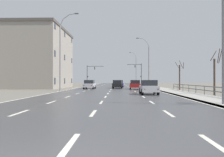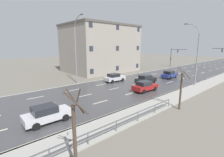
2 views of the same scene
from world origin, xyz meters
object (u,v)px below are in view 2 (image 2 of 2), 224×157
object	(u,v)px
car_far_left	(47,114)
traffic_signal_left	(174,55)
street_lamp_left_bank	(76,52)
brick_building	(100,48)
car_distant	(145,86)
car_mid_centre	(114,77)
street_lamp_midground	(196,56)
car_near_left	(169,74)
car_far_right	(146,79)

from	to	relation	value
car_far_left	traffic_signal_left	bearing A→B (deg)	105.09
street_lamp_left_bank	car_far_left	size ratio (longest dim) A/B	2.85
car_far_left	brick_building	world-z (taller)	brick_building
street_lamp_left_bank	traffic_signal_left	bearing A→B (deg)	89.28
car_distant	car_mid_centre	xyz separation A→B (m)	(-7.91, 1.01, 0.00)
street_lamp_midground	car_near_left	distance (m)	7.93
street_lamp_midground	brick_building	bearing A→B (deg)	-175.47
car_near_left	car_far_right	bearing A→B (deg)	-94.55
street_lamp_midground	car_distant	distance (m)	10.62
car_mid_centre	car_distant	bearing A→B (deg)	-5.30
car_distant	car_far_left	distance (m)	14.70
street_lamp_left_bank	brick_building	size ratio (longest dim) A/B	0.67
car_distant	car_mid_centre	distance (m)	7.97
car_mid_centre	car_far_right	xyz separation A→B (m)	(4.88, 3.24, 0.00)
car_near_left	car_distant	bearing A→B (deg)	-79.38
car_mid_centre	brick_building	world-z (taller)	brick_building
traffic_signal_left	car_far_right	world-z (taller)	traffic_signal_left
street_lamp_midground	brick_building	xyz separation A→B (m)	(-23.76, -1.88, 0.90)
street_lamp_left_bank	car_distant	world-z (taller)	street_lamp_left_bank
car_mid_centre	car_far_right	size ratio (longest dim) A/B	0.99
traffic_signal_left	street_lamp_left_bank	bearing A→B (deg)	-90.72
car_distant	car_far_left	world-z (taller)	same
street_lamp_left_bank	car_far_right	world-z (taller)	street_lamp_left_bank
car_far_left	brick_building	distance (m)	30.71
traffic_signal_left	car_near_left	distance (m)	19.10
street_lamp_midground	car_far_left	bearing A→B (deg)	-96.96
street_lamp_midground	traffic_signal_left	size ratio (longest dim) A/B	1.78
car_distant	car_far_left	bearing A→B (deg)	-84.98
street_lamp_left_bank	car_near_left	xyz separation A→B (m)	(8.77, 16.87, -4.90)
car_distant	car_far_right	bearing A→B (deg)	128.81
street_lamp_left_bank	traffic_signal_left	size ratio (longest dim) A/B	2.00
car_mid_centre	brick_building	distance (m)	14.90
street_lamp_midground	street_lamp_left_bank	xyz separation A→B (m)	(-14.83, -14.05, 0.62)
street_lamp_left_bank	car_far_left	bearing A→B (deg)	-39.35
street_lamp_midground	car_far_left	xyz separation A→B (m)	(-2.91, -23.82, -4.28)
car_mid_centre	brick_building	size ratio (longest dim) A/B	0.24
car_mid_centre	street_lamp_midground	bearing A→B (deg)	37.76
car_mid_centre	car_far_right	bearing A→B (deg)	35.55
brick_building	street_lamp_midground	bearing A→B (deg)	4.53
street_lamp_left_bank	traffic_signal_left	world-z (taller)	street_lamp_left_bank
car_far_left	brick_building	bearing A→B (deg)	133.85
street_lamp_midground	brick_building	distance (m)	23.85
street_lamp_midground	car_far_left	size ratio (longest dim) A/B	2.54
street_lamp_midground	car_far_right	distance (m)	9.10
street_lamp_left_bank	car_mid_centre	distance (m)	8.48
car_near_left	brick_building	world-z (taller)	brick_building
traffic_signal_left	car_near_left	xyz separation A→B (m)	(8.35, -16.91, -3.06)
street_lamp_midground	car_near_left	xyz separation A→B (m)	(-6.06, 2.82, -4.28)
street_lamp_midground	car_mid_centre	size ratio (longest dim) A/B	2.51
street_lamp_midground	car_near_left	world-z (taller)	street_lamp_midground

